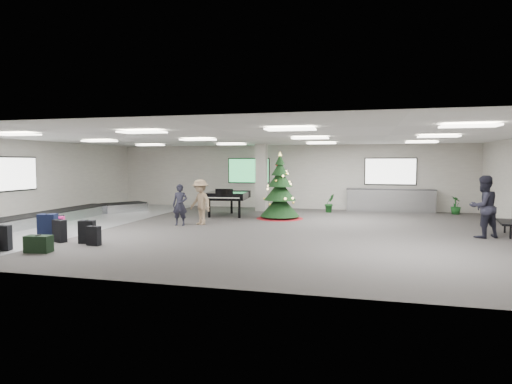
% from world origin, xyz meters
% --- Properties ---
extents(ground, '(18.00, 18.00, 0.00)m').
position_xyz_m(ground, '(0.00, 0.00, 0.00)').
color(ground, '#3C3937').
rests_on(ground, ground).
extents(room_envelope, '(18.02, 14.02, 3.21)m').
position_xyz_m(room_envelope, '(-0.38, 0.67, 2.33)').
color(room_envelope, '#ABA69D').
rests_on(room_envelope, ground).
extents(baggage_carousel, '(2.28, 9.71, 0.43)m').
position_xyz_m(baggage_carousel, '(-7.84, -0.08, 0.21)').
color(baggage_carousel, silver).
rests_on(baggage_carousel, ground).
extents(service_counter, '(4.05, 0.65, 1.08)m').
position_xyz_m(service_counter, '(5.00, 6.65, 0.55)').
color(service_counter, silver).
rests_on(service_counter, ground).
extents(suitcase_0, '(0.48, 0.34, 0.69)m').
position_xyz_m(suitcase_0, '(-5.50, -5.17, 0.34)').
color(suitcase_0, black).
rests_on(suitcase_0, ground).
extents(suitcase_1, '(0.47, 0.35, 0.67)m').
position_xyz_m(suitcase_1, '(-4.87, -3.74, 0.33)').
color(suitcase_1, black).
rests_on(suitcase_1, ground).
extents(pink_suitcase, '(0.48, 0.39, 0.68)m').
position_xyz_m(pink_suitcase, '(-5.39, -3.21, 0.33)').
color(pink_suitcase, '#F11F82').
rests_on(pink_suitcase, ground).
extents(suitcase_3, '(0.48, 0.32, 0.68)m').
position_xyz_m(suitcase_3, '(-3.98, -3.70, 0.33)').
color(suitcase_3, black).
rests_on(suitcase_3, ground).
extents(navy_suitcase, '(0.57, 0.41, 0.81)m').
position_xyz_m(navy_suitcase, '(-5.40, -3.58, 0.40)').
color(navy_suitcase, black).
rests_on(navy_suitcase, ground).
extents(green_duffel, '(0.69, 0.40, 0.46)m').
position_xyz_m(green_duffel, '(-4.42, -5.11, 0.22)').
color(green_duffel, black).
rests_on(green_duffel, ground).
extents(suitcase_7, '(0.39, 0.23, 0.56)m').
position_xyz_m(suitcase_7, '(-3.58, -3.95, 0.27)').
color(suitcase_7, black).
rests_on(suitcase_7, ground).
extents(suitcase_8, '(0.53, 0.43, 0.70)m').
position_xyz_m(suitcase_8, '(-5.57, -3.05, 0.34)').
color(suitcase_8, black).
rests_on(suitcase_8, ground).
extents(christmas_tree, '(1.95, 1.95, 2.78)m').
position_xyz_m(christmas_tree, '(0.41, 2.98, 0.95)').
color(christmas_tree, maroon).
rests_on(christmas_tree, ground).
extents(grand_piano, '(1.85, 2.28, 1.22)m').
position_xyz_m(grand_piano, '(-1.98, 3.35, 0.87)').
color(grand_piano, black).
rests_on(grand_piano, ground).
extents(bench, '(0.75, 1.60, 0.97)m').
position_xyz_m(bench, '(8.34, 0.64, 0.55)').
color(bench, black).
rests_on(bench, ground).
extents(traveler_a, '(0.60, 0.42, 1.53)m').
position_xyz_m(traveler_a, '(-2.80, 0.16, 0.77)').
color(traveler_a, black).
rests_on(traveler_a, ground).
extents(traveler_b, '(1.26, 1.11, 1.70)m').
position_xyz_m(traveler_b, '(-2.16, 0.56, 0.85)').
color(traveler_b, '#8D7257').
rests_on(traveler_b, ground).
extents(traveler_bench, '(1.17, 1.08, 1.93)m').
position_xyz_m(traveler_bench, '(7.36, 0.05, 0.97)').
color(traveler_bench, black).
rests_on(traveler_bench, ground).
extents(potted_plant_left, '(0.61, 0.60, 0.87)m').
position_xyz_m(potted_plant_left, '(2.25, 5.67, 0.43)').
color(potted_plant_left, '#133B19').
rests_on(potted_plant_left, ground).
extents(potted_plant_right, '(0.57, 0.57, 0.81)m').
position_xyz_m(potted_plant_right, '(7.80, 6.32, 0.41)').
color(potted_plant_right, '#133B19').
rests_on(potted_plant_right, ground).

